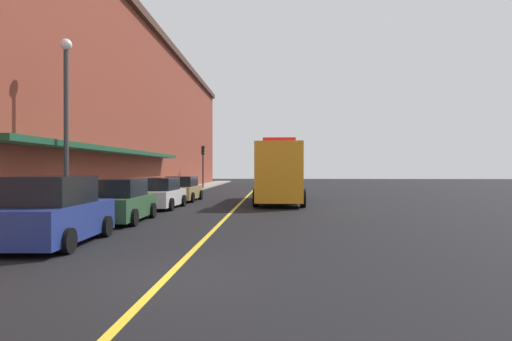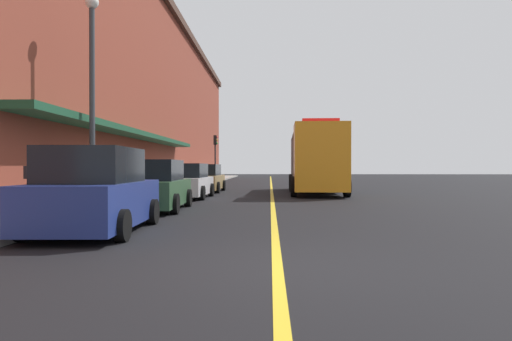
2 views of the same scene
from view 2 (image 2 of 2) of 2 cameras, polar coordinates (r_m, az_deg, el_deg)
ground_plane at (r=31.47m, az=2.01°, el=-2.18°), size 112.00×112.00×0.00m
sidewalk_left at (r=32.05m, az=-9.15°, el=-2.00°), size 2.40×70.00×0.15m
lane_center_stripe at (r=31.47m, az=2.01°, el=-2.17°), size 0.16×70.00×0.01m
brick_building_left at (r=33.00m, az=-19.16°, el=9.65°), size 9.89×64.00×13.44m
parked_car_0 at (r=10.41m, az=-20.13°, el=-2.79°), size 2.27×4.27×1.88m
parked_car_1 at (r=15.11m, az=-12.89°, el=-2.07°), size 2.07×4.26×1.69m
parked_car_2 at (r=20.63m, az=-8.79°, el=-1.47°), size 2.02×4.19×1.62m
parked_car_3 at (r=25.69m, az=-6.62°, el=-1.09°), size 2.07×4.37×1.61m
utility_truck at (r=24.72m, az=7.71°, el=1.26°), size 3.08×9.52×3.77m
parking_meter_0 at (r=14.53m, az=-19.33°, el=-1.13°), size 0.14×0.18×1.33m
parking_meter_1 at (r=19.76m, az=-13.56°, el=-0.70°), size 0.14×0.18×1.33m
parking_meter_2 at (r=10.73m, az=-27.42°, el=-1.72°), size 0.14×0.18×1.33m
street_lamp_left at (r=15.66m, az=-20.53°, el=11.27°), size 0.44×0.44×6.94m
traffic_light_near at (r=41.82m, az=-5.31°, el=2.80°), size 0.38×0.36×4.30m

